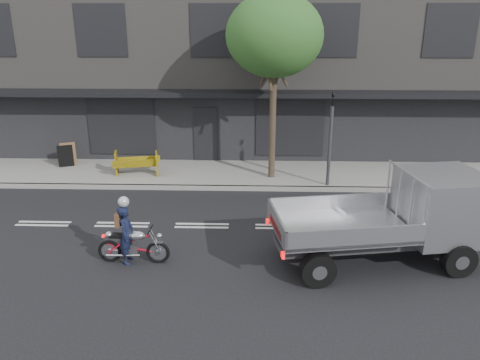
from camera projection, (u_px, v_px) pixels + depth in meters
name	position (u px, v px, depth m)	size (l,w,h in m)	color
ground	(202.00, 226.00, 13.95)	(80.00, 80.00, 0.00)	black
sidewalk	(215.00, 174.00, 18.36)	(32.00, 3.20, 0.15)	gray
kerb	(211.00, 188.00, 16.85)	(32.00, 0.20, 0.15)	gray
building_main	(224.00, 57.00, 23.30)	(26.00, 10.00, 8.00)	slate
street_tree	(275.00, 36.00, 16.11)	(3.40, 3.40, 6.74)	#382B21
traffic_light_pole	(330.00, 145.00, 16.44)	(0.12, 0.12, 3.50)	#2D2D30
motorcycle	(133.00, 245.00, 11.74)	(1.84, 0.53, 0.95)	black
rider	(126.00, 235.00, 11.65)	(0.55, 0.36, 1.52)	black
flatbed_ute	(424.00, 210.00, 11.63)	(5.41, 2.87, 2.38)	black
construction_barrier	(135.00, 165.00, 17.66)	(1.68, 0.67, 0.94)	yellow
sandwich_board	(66.00, 156.00, 18.77)	(0.59, 0.39, 0.94)	black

